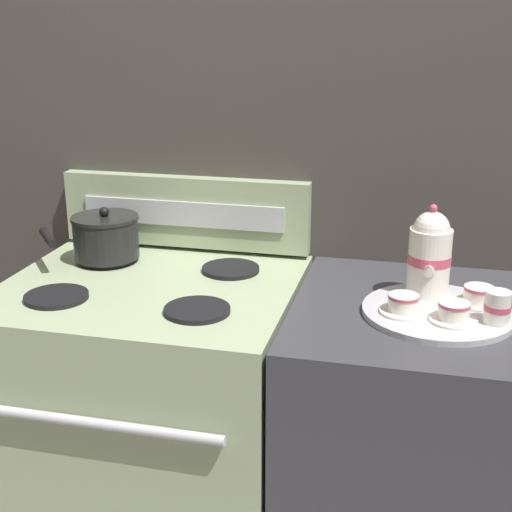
{
  "coord_description": "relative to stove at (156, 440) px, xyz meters",
  "views": [
    {
      "loc": [
        0.33,
        -1.61,
        1.59
      ],
      "look_at": [
        -0.07,
        0.06,
        1.02
      ],
      "focal_mm": 50.0,
      "sensor_mm": 36.0,
      "label": 1
    }
  ],
  "objects": [
    {
      "name": "wall_back",
      "position": [
        0.34,
        0.35,
        0.63
      ],
      "size": [
        6.0,
        0.05,
        2.2
      ],
      "color": "#423D38",
      "rests_on": "ground"
    },
    {
      "name": "stove",
      "position": [
        0.0,
        0.0,
        0.0
      ],
      "size": [
        0.76,
        0.68,
        0.95
      ],
      "color": "#9EAD84",
      "rests_on": "ground"
    },
    {
      "name": "control_panel",
      "position": [
        -0.0,
        0.3,
        0.58
      ],
      "size": [
        0.74,
        0.05,
        0.21
      ],
      "color": "#9EAD84",
      "rests_on": "stove"
    },
    {
      "name": "side_counter",
      "position": [
        0.72,
        0.0,
        -0.0
      ],
      "size": [
        0.67,
        0.66,
        0.94
      ],
      "color": "#38383D",
      "rests_on": "ground"
    },
    {
      "name": "saucepan",
      "position": [
        -0.18,
        0.15,
        0.54
      ],
      "size": [
        0.27,
        0.25,
        0.15
      ],
      "color": "black",
      "rests_on": "stove"
    },
    {
      "name": "serving_tray",
      "position": [
        0.73,
        -0.03,
        0.47
      ],
      "size": [
        0.35,
        0.35,
        0.01
      ],
      "color": "#B2B2B7",
      "rests_on": "side_counter"
    },
    {
      "name": "teapot",
      "position": [
        0.7,
        0.06,
        0.58
      ],
      "size": [
        0.1,
        0.17,
        0.23
      ],
      "color": "white",
      "rests_on": "serving_tray"
    },
    {
      "name": "teacup_left",
      "position": [
        0.76,
        -0.09,
        0.5
      ],
      "size": [
        0.11,
        0.11,
        0.04
      ],
      "color": "white",
      "rests_on": "serving_tray"
    },
    {
      "name": "teacup_right",
      "position": [
        0.65,
        -0.07,
        0.5
      ],
      "size": [
        0.11,
        0.11,
        0.04
      ],
      "color": "white",
      "rests_on": "serving_tray"
    },
    {
      "name": "teacup_front",
      "position": [
        0.82,
        0.02,
        0.5
      ],
      "size": [
        0.11,
        0.11,
        0.04
      ],
      "color": "white",
      "rests_on": "serving_tray"
    },
    {
      "name": "creamer_jug",
      "position": [
        0.85,
        -0.08,
        0.52
      ],
      "size": [
        0.06,
        0.06,
        0.07
      ],
      "color": "white",
      "rests_on": "serving_tray"
    }
  ]
}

